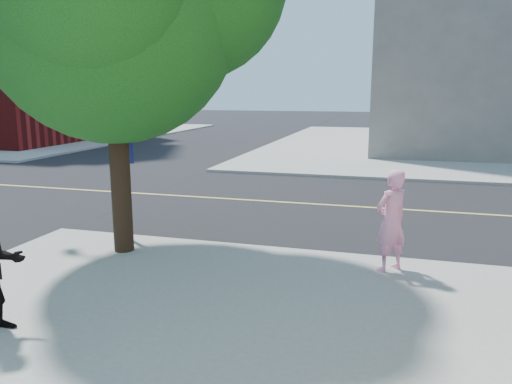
% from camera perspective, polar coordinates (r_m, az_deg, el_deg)
% --- Properties ---
extents(ground, '(140.00, 140.00, 0.00)m').
position_cam_1_polar(ground, '(11.67, -17.37, -4.91)').
color(ground, black).
rests_on(ground, ground).
extents(road_ew, '(140.00, 9.00, 0.01)m').
position_cam_1_polar(road_ew, '(15.50, -8.34, -0.48)').
color(road_ew, black).
rests_on(road_ew, ground).
extents(man_on_phone, '(0.76, 0.76, 1.78)m').
position_cam_1_polar(man_on_phone, '(8.85, 15.19, -3.17)').
color(man_on_phone, pink).
rests_on(man_on_phone, sidewalk_se).
extents(signal_pole, '(3.30, 0.37, 3.73)m').
position_cam_1_polar(signal_pole, '(11.54, -23.20, 10.42)').
color(signal_pole, black).
rests_on(signal_pole, sidewalk_se).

